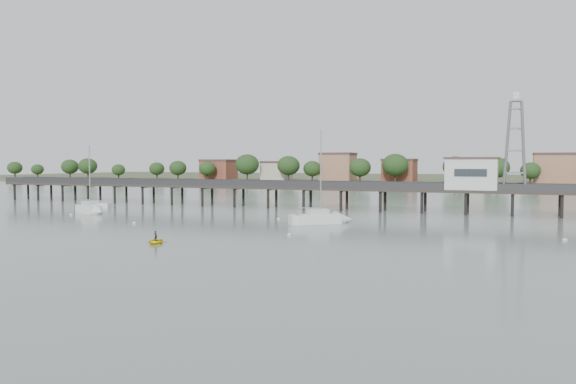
# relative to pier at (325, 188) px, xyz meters

# --- Properties ---
(ground_plane) EXTENTS (500.00, 500.00, 0.00)m
(ground_plane) POSITION_rel_pier_xyz_m (0.00, -60.00, -3.79)
(ground_plane) COLOR slate
(ground_plane) RESTS_ON ground
(pier) EXTENTS (150.00, 5.00, 5.50)m
(pier) POSITION_rel_pier_xyz_m (0.00, 0.00, 0.00)
(pier) COLOR #2D2823
(pier) RESTS_ON ground
(pier_building) EXTENTS (8.40, 5.40, 5.30)m
(pier_building) POSITION_rel_pier_xyz_m (25.00, 0.00, 2.87)
(pier_building) COLOR silver
(pier_building) RESTS_ON ground
(lattice_tower) EXTENTS (3.20, 3.20, 15.50)m
(lattice_tower) POSITION_rel_pier_xyz_m (31.50, 0.00, 7.31)
(lattice_tower) COLOR slate
(lattice_tower) RESTS_ON ground
(sailboat_b) EXTENTS (7.35, 4.68, 11.85)m
(sailboat_b) POSITION_rel_pier_xyz_m (-33.24, -22.26, -3.15)
(sailboat_b) COLOR white
(sailboat_b) RESTS_ON ground
(sailboat_c) EXTENTS (8.00, 6.88, 13.59)m
(sailboat_c) POSITION_rel_pier_xyz_m (7.46, -22.10, -3.15)
(sailboat_c) COLOR white
(sailboat_c) RESTS_ON ground
(white_tender) EXTENTS (3.92, 2.03, 1.46)m
(white_tender) POSITION_rel_pier_xyz_m (-39.95, -12.39, -3.34)
(white_tender) COLOR white
(white_tender) RESTS_ON ground
(yellow_dinghy) EXTENTS (2.24, 1.50, 3.05)m
(yellow_dinghy) POSITION_rel_pier_xyz_m (-2.96, -47.35, -3.79)
(yellow_dinghy) COLOR yellow
(yellow_dinghy) RESTS_ON ground
(dinghy_occupant) EXTENTS (0.65, 1.17, 0.27)m
(dinghy_occupant) POSITION_rel_pier_xyz_m (-2.96, -47.35, -3.79)
(dinghy_occupant) COLOR black
(dinghy_occupant) RESTS_ON ground
(mooring_buoys) EXTENTS (71.31, 16.76, 0.39)m
(mooring_buoys) POSITION_rel_pier_xyz_m (-1.53, -28.70, -3.71)
(mooring_buoys) COLOR #F0EEBB
(mooring_buoys) RESTS_ON ground
(far_shore) EXTENTS (500.00, 170.00, 10.40)m
(far_shore) POSITION_rel_pier_xyz_m (0.36, 179.58, -2.85)
(far_shore) COLOR #475133
(far_shore) RESTS_ON ground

